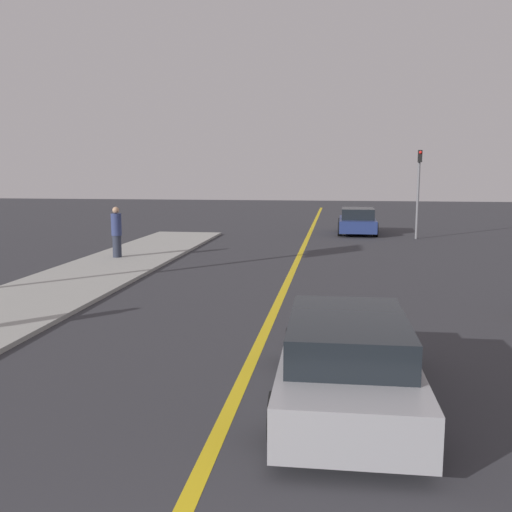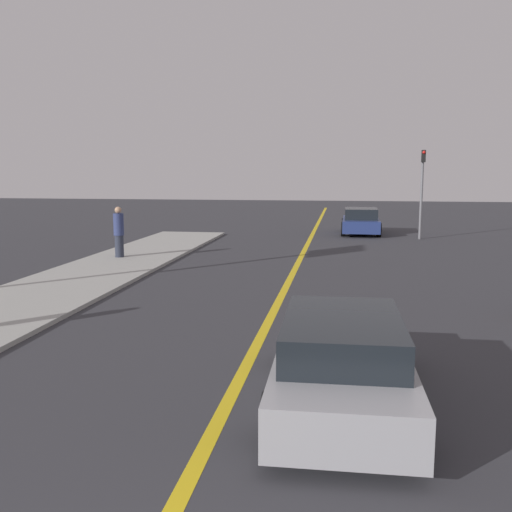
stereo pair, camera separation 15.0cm
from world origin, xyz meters
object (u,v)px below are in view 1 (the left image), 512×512
car_near_right_lane (347,359)px  traffic_light (418,185)px  car_ahead_center (357,221)px  pedestrian_mid_group (117,232)px

car_near_right_lane → traffic_light: 20.08m
car_ahead_center → pedestrian_mid_group: (-8.76, -9.90, 0.37)m
car_near_right_lane → car_ahead_center: size_ratio=1.11×
pedestrian_mid_group → traffic_light: traffic_light is taller
car_near_right_lane → pedestrian_mid_group: (-7.91, 11.65, 0.40)m
pedestrian_mid_group → car_near_right_lane: bearing=-55.8°
car_near_right_lane → pedestrian_mid_group: pedestrian_mid_group is taller
car_ahead_center → traffic_light: bearing=-34.5°
car_ahead_center → pedestrian_mid_group: pedestrian_mid_group is taller
car_ahead_center → traffic_light: (2.67, -1.87, 1.88)m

